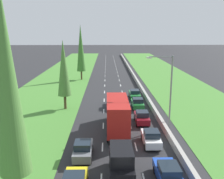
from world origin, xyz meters
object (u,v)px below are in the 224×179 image
(red_box_truck_centre_lane, at_px, (117,114))
(poplar_tree_second, at_px, (64,68))
(blue_sedan_right_lane, at_px, (169,174))
(poplar_tree_third, at_px, (81,48))
(white_hatchback_right_lane, at_px, (151,138))
(blue_sedan_centre_lane, at_px, (115,102))
(green_sedan_right_lane, at_px, (135,94))
(street_light_mast, at_px, (168,87))
(grey_hatchback_left_lane, at_px, (83,149))
(poplar_tree_nearest, at_px, (8,83))
(maroon_hatchback_right_lane, at_px, (142,117))
(black_van_centre_lane, at_px, (121,163))
(green_hatchback_right_lane, at_px, (138,103))

(red_box_truck_centre_lane, xyz_separation_m, poplar_tree_second, (-7.66, 9.08, 4.17))
(blue_sedan_right_lane, relative_size, poplar_tree_third, 0.34)
(white_hatchback_right_lane, distance_m, blue_sedan_centre_lane, 14.06)
(white_hatchback_right_lane, distance_m, poplar_tree_third, 38.69)
(green_sedan_right_lane, bearing_deg, street_light_mast, -79.44)
(poplar_tree_second, relative_size, street_light_mast, 1.18)
(blue_sedan_right_lane, bearing_deg, green_sedan_right_lane, 89.83)
(grey_hatchback_left_lane, bearing_deg, poplar_tree_third, 95.77)
(poplar_tree_second, bearing_deg, green_sedan_right_lane, 27.00)
(green_sedan_right_lane, bearing_deg, poplar_tree_nearest, -112.53)
(street_light_mast, bearing_deg, white_hatchback_right_lane, -119.22)
(poplar_tree_second, xyz_separation_m, street_light_mast, (13.91, -7.80, -1.12))
(poplar_tree_nearest, bearing_deg, maroon_hatchback_right_lane, 53.95)
(blue_sedan_centre_lane, distance_m, poplar_tree_nearest, 24.69)
(red_box_truck_centre_lane, height_order, street_light_mast, street_light_mast)
(black_van_centre_lane, bearing_deg, grey_hatchback_left_lane, 134.51)
(black_van_centre_lane, bearing_deg, poplar_tree_second, 111.90)
(blue_sedan_right_lane, height_order, black_van_centre_lane, black_van_centre_lane)
(green_hatchback_right_lane, relative_size, green_sedan_right_lane, 0.87)
(red_box_truck_centre_lane, height_order, poplar_tree_nearest, poplar_tree_nearest)
(green_hatchback_right_lane, bearing_deg, green_sedan_right_lane, 88.31)
(red_box_truck_centre_lane, bearing_deg, maroon_hatchback_right_lane, 38.63)
(street_light_mast, bearing_deg, poplar_tree_nearest, -135.47)
(green_hatchback_right_lane, bearing_deg, poplar_tree_nearest, -117.46)
(green_hatchback_right_lane, relative_size, poplar_tree_third, 0.29)
(blue_sedan_centre_lane, xyz_separation_m, poplar_tree_second, (-7.66, -0.80, 5.54))
(grey_hatchback_left_lane, relative_size, blue_sedan_centre_lane, 0.87)
(maroon_hatchback_right_lane, xyz_separation_m, poplar_tree_third, (-10.78, 30.08, 6.86))
(green_hatchback_right_lane, bearing_deg, blue_sedan_right_lane, -89.72)
(maroon_hatchback_right_lane, height_order, green_sedan_right_lane, maroon_hatchback_right_lane)
(white_hatchback_right_lane, distance_m, maroon_hatchback_right_lane, 6.41)
(maroon_hatchback_right_lane, distance_m, grey_hatchback_left_lane, 11.28)
(white_hatchback_right_lane, bearing_deg, poplar_tree_third, 106.62)
(green_sedan_right_lane, distance_m, poplar_tree_second, 13.91)
(blue_sedan_right_lane, bearing_deg, poplar_tree_third, 104.34)
(black_van_centre_lane, bearing_deg, white_hatchback_right_lane, 59.93)
(poplar_tree_third, bearing_deg, maroon_hatchback_right_lane, -70.28)
(maroon_hatchback_right_lane, relative_size, street_light_mast, 0.43)
(green_hatchback_right_lane, xyz_separation_m, blue_sedan_centre_lane, (-3.54, 0.82, -0.02))
(poplar_tree_second, bearing_deg, red_box_truck_centre_lane, -49.86)
(red_box_truck_centre_lane, bearing_deg, poplar_tree_nearest, -121.58)
(green_hatchback_right_lane, relative_size, red_box_truck_centre_lane, 0.41)
(poplar_tree_third, bearing_deg, green_hatchback_right_lane, -65.10)
(green_hatchback_right_lane, bearing_deg, blue_sedan_centre_lane, 166.96)
(green_hatchback_right_lane, xyz_separation_m, red_box_truck_centre_lane, (-3.54, -9.06, 1.35))
(maroon_hatchback_right_lane, relative_size, poplar_tree_nearest, 0.26)
(white_hatchback_right_lane, bearing_deg, poplar_tree_nearest, -142.11)
(green_sedan_right_lane, xyz_separation_m, poplar_tree_nearest, (-11.28, -27.19, 7.73))
(maroon_hatchback_right_lane, xyz_separation_m, green_hatchback_right_lane, (0.21, 6.40, 0.00))
(grey_hatchback_left_lane, distance_m, red_box_truck_centre_lane, 7.34)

